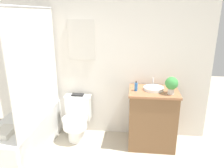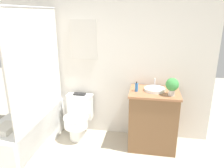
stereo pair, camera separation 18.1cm
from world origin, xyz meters
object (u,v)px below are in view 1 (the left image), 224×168
toilet (77,119)px  sink (154,88)px  soap_bottle (136,87)px  potted_plant (172,84)px  book_on_tank (78,95)px

toilet → sink: (1.15, -0.01, 0.55)m
soap_bottle → potted_plant: potted_plant is taller
potted_plant → book_on_tank: 1.43m
book_on_tank → soap_bottle: bearing=-12.9°
potted_plant → book_on_tank: (-1.36, 0.29, -0.32)m
soap_bottle → book_on_tank: 0.95m
sink → book_on_tank: 1.17m
soap_bottle → potted_plant: (0.47, -0.08, 0.08)m
sink → book_on_tank: sink is taller
toilet → soap_bottle: size_ratio=4.84×
soap_bottle → book_on_tank: bearing=167.1°
toilet → potted_plant: size_ratio=2.84×
book_on_tank → toilet: bearing=-90.0°
soap_bottle → potted_plant: 0.48m
sink → book_on_tank: size_ratio=1.74×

